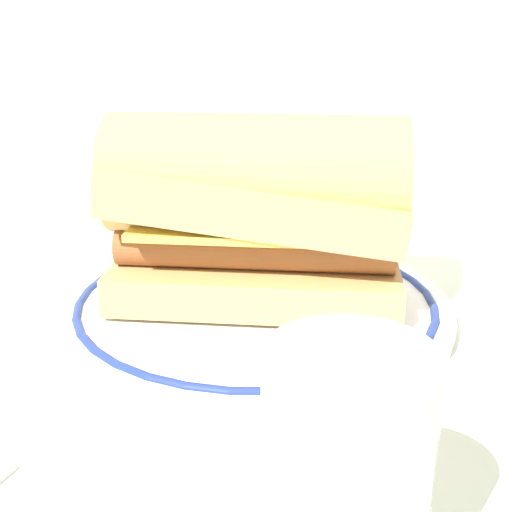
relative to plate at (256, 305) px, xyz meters
name	(u,v)px	position (x,y,z in m)	size (l,w,h in m)	color
ground_plane	(229,337)	(-0.01, -0.04, -0.01)	(1.50, 1.50, 0.00)	silver
plate	(256,305)	(0.00, 0.00, 0.00)	(0.28, 0.28, 0.01)	white
sausage_sandwich	(256,207)	(0.00, 0.00, 0.07)	(0.20, 0.10, 0.13)	tan
drinking_glass	(344,499)	(0.06, -0.24, 0.04)	(0.06, 0.06, 0.10)	silver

